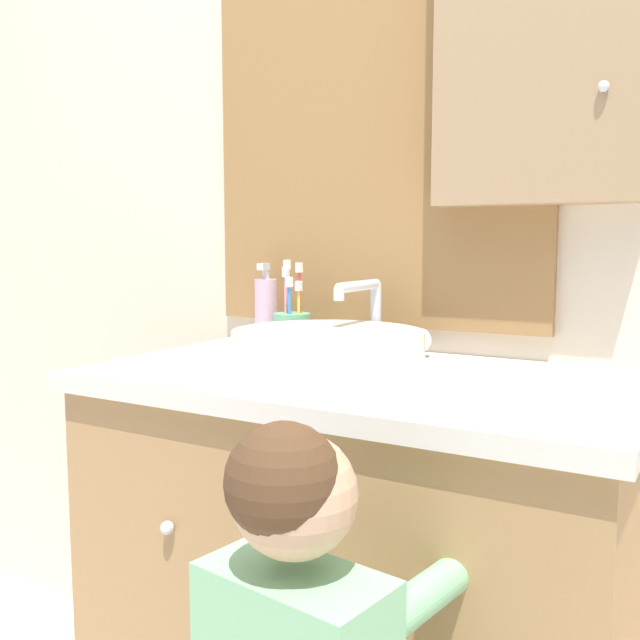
# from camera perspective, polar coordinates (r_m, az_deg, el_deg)

# --- Properties ---
(wall_back) EXTENTS (3.20, 0.18, 2.50)m
(wall_back) POSITION_cam_1_polar(r_m,az_deg,el_deg) (1.61, 8.96, 11.42)
(wall_back) COLOR beige
(wall_back) RESTS_ON ground_plane
(vanity_counter) EXTENTS (1.02, 0.59, 0.89)m
(vanity_counter) POSITION_cam_1_polar(r_m,az_deg,el_deg) (1.49, 3.18, -21.22)
(vanity_counter) COLOR #A37A4C
(vanity_counter) RESTS_ON ground_plane
(sink_basin) EXTENTS (0.37, 0.42, 0.16)m
(sink_basin) POSITION_cam_1_polar(r_m,az_deg,el_deg) (1.38, 0.79, -2.22)
(sink_basin) COLOR white
(sink_basin) RESTS_ON vanity_counter
(toothbrush_holder) EXTENTS (0.08, 0.08, 0.20)m
(toothbrush_holder) POSITION_cam_1_polar(r_m,az_deg,el_deg) (1.62, -2.26, -0.63)
(toothbrush_holder) COLOR #66B27F
(toothbrush_holder) RESTS_ON vanity_counter
(soap_dispenser) EXTENTS (0.05, 0.05, 0.19)m
(soap_dispenser) POSITION_cam_1_polar(r_m,az_deg,el_deg) (1.69, -4.34, 0.77)
(soap_dispenser) COLOR #CCA3BC
(soap_dispenser) RESTS_ON vanity_counter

